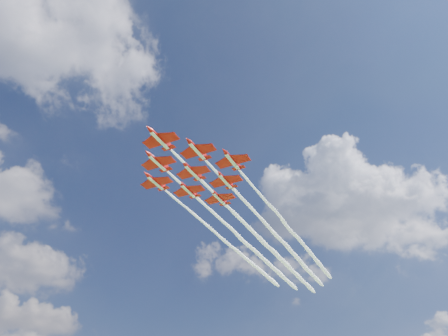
{
  "coord_description": "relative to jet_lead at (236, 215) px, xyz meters",
  "views": [
    {
      "loc": [
        -57.79,
        -96.72,
        16.87
      ],
      "look_at": [
        3.59,
        -3.2,
        92.33
      ],
      "focal_mm": 35.0,
      "sensor_mm": 36.0,
      "label": 1
    }
  ],
  "objects": [
    {
      "name": "jet_lead",
      "position": [
        0.0,
        0.0,
        0.0
      ],
      "size": [
        91.13,
        55.23,
        2.93
      ],
      "rotation": [
        0.0,
        0.0,
        0.53
      ],
      "color": "red"
    },
    {
      "name": "jet_tail",
      "position": [
        30.57,
        17.85,
        0.0
      ],
      "size": [
        91.13,
        55.23,
        2.93
      ],
      "rotation": [
        0.0,
        0.0,
        0.53
      ],
      "color": "red"
    },
    {
      "name": "jet_row3_port",
      "position": [
        21.96,
        -2.49,
        0.0
      ],
      "size": [
        91.13,
        55.23,
        2.93
      ],
      "rotation": [
        0.0,
        0.0,
        0.53
      ],
      "color": "red"
    },
    {
      "name": "jet_row3_centre",
      "position": [
        15.28,
        8.93,
        0.0
      ],
      "size": [
        91.13,
        55.23,
        2.93
      ],
      "rotation": [
        0.0,
        0.0,
        0.53
      ],
      "color": "red"
    },
    {
      "name": "jet_row2_port",
      "position": [
        10.98,
        -1.25,
        0.0
      ],
      "size": [
        91.13,
        55.23,
        2.93
      ],
      "rotation": [
        0.0,
        0.0,
        0.53
      ],
      "color": "red"
    },
    {
      "name": "jet_row2_starb",
      "position": [
        4.31,
        10.17,
        0.0
      ],
      "size": [
        91.13,
        55.23,
        2.93
      ],
      "rotation": [
        0.0,
        0.0,
        0.53
      ],
      "color": "red"
    },
    {
      "name": "jet_row4_starb",
      "position": [
        19.59,
        19.1,
        0.0
      ],
      "size": [
        91.13,
        55.23,
        2.93
      ],
      "rotation": [
        0.0,
        0.0,
        0.53
      ],
      "color": "red"
    },
    {
      "name": "jet_row4_port",
      "position": [
        26.26,
        7.68,
        0.0
      ],
      "size": [
        91.13,
        55.23,
        2.93
      ],
      "rotation": [
        0.0,
        0.0,
        0.53
      ],
      "color": "red"
    },
    {
      "name": "jet_row3_starb",
      "position": [
        8.61,
        20.35,
        0.0
      ],
      "size": [
        91.13,
        55.23,
        2.93
      ],
      "rotation": [
        0.0,
        0.0,
        0.53
      ],
      "color": "red"
    }
  ]
}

